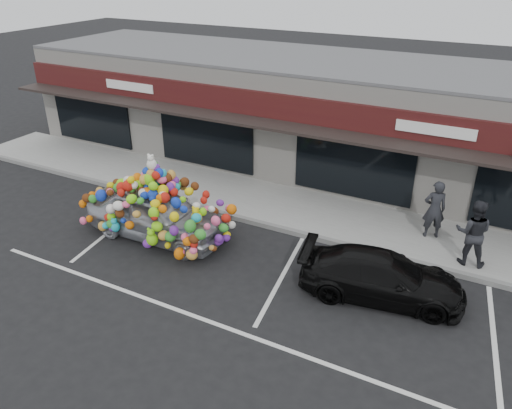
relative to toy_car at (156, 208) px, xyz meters
The scene contains 12 objects.
ground 1.92m from the toy_car, 15.63° to the right, with size 90.00×90.00×0.00m, color black.
shop_building 8.24m from the toy_car, 78.63° to the left, with size 24.00×7.20×4.31m.
sidewalk 4.00m from the toy_car, 65.66° to the left, with size 26.00×3.00×0.15m, color gray.
kerb 2.75m from the toy_car, 51.93° to the left, with size 26.00×0.18×0.16m, color slate.
parking_stripe_left 1.87m from the toy_car, behind, with size 0.12×4.40×0.01m, color silver.
parking_stripe_mid 4.52m from the toy_car, ahead, with size 0.12×4.40×0.01m, color silver.
parking_stripe_right 9.86m from the toy_car, ahead, with size 0.12×4.40×0.01m, color silver.
lane_line 4.63m from the toy_car, 37.32° to the right, with size 14.00×0.12×0.01m, color silver.
toy_car is the anchor object (origin of this frame).
black_sedan 7.01m from the toy_car, ahead, with size 4.17×1.69×1.21m, color black.
pedestrian_a 8.46m from the toy_car, 25.89° to the left, with size 0.67×0.44×1.85m, color black.
pedestrian_b 9.21m from the toy_car, 16.74° to the left, with size 0.94×0.74×1.94m, color black.
Camera 1 is at (7.46, -10.17, 7.98)m, focal length 35.00 mm.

